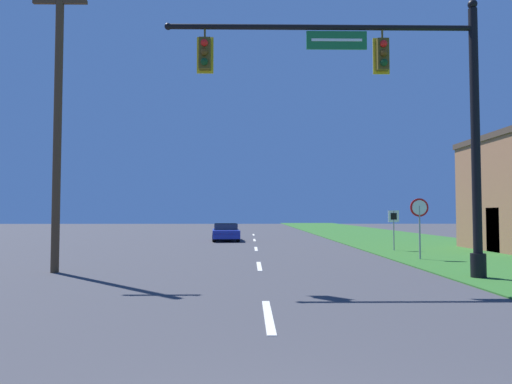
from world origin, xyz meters
name	(u,v)px	position (x,y,z in m)	size (l,w,h in m)	color
grass_verge_right	(401,240)	(10.50, 30.00, 0.02)	(10.00, 110.00, 0.04)	#2D6626
road_center_line	(256,249)	(0.00, 22.00, 0.01)	(0.16, 34.80, 0.01)	silver
signal_mast	(401,107)	(4.18, 10.78, 5.10)	(9.52, 0.47, 8.36)	black
car_ahead	(226,232)	(-2.02, 29.49, 0.60)	(2.14, 4.49, 1.19)	black
stop_sign	(419,215)	(6.68, 16.12, 1.86)	(0.76, 0.07, 2.50)	gray
route_sign_post	(394,221)	(7.01, 20.56, 1.53)	(0.55, 0.06, 2.03)	gray
utility_pole_near	(58,117)	(-6.70, 12.36, 5.10)	(1.80, 0.26, 9.89)	#4C3823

